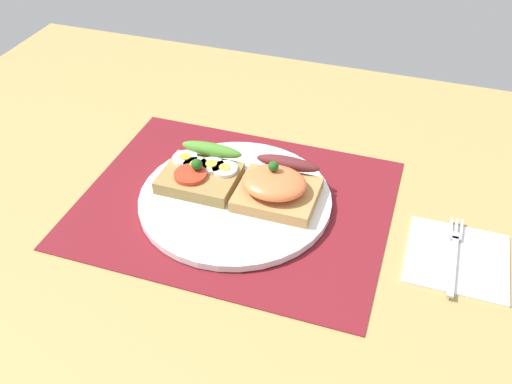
% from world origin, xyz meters
% --- Properties ---
extents(ground_plane, '(1.20, 0.90, 0.03)m').
position_xyz_m(ground_plane, '(0.00, 0.00, -0.02)').
color(ground_plane, tan).
extents(placemat, '(0.42, 0.33, 0.00)m').
position_xyz_m(placemat, '(0.00, 0.00, 0.00)').
color(placemat, maroon).
rests_on(placemat, ground_plane).
extents(plate, '(0.26, 0.26, 0.01)m').
position_xyz_m(plate, '(0.00, 0.00, 0.01)').
color(plate, white).
rests_on(plate, placemat).
extents(sandwich_egg_tomato, '(0.10, 0.10, 0.04)m').
position_xyz_m(sandwich_egg_tomato, '(-0.06, 0.02, 0.03)').
color(sandwich_egg_tomato, olive).
rests_on(sandwich_egg_tomato, plate).
extents(sandwich_salmon, '(0.11, 0.11, 0.06)m').
position_xyz_m(sandwich_salmon, '(0.05, 0.02, 0.03)').
color(sandwich_salmon, tan).
rests_on(sandwich_salmon, plate).
extents(napkin, '(0.12, 0.12, 0.01)m').
position_xyz_m(napkin, '(0.30, -0.01, 0.00)').
color(napkin, white).
rests_on(napkin, ground_plane).
extents(fork, '(0.02, 0.14, 0.00)m').
position_xyz_m(fork, '(0.29, -0.01, 0.01)').
color(fork, '#B7B7BC').
rests_on(fork, napkin).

